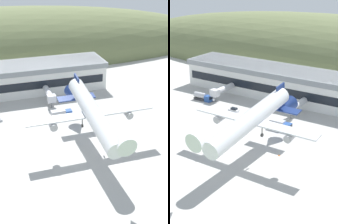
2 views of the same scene
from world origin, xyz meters
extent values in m
plane|color=#B7B5AF|center=(0.00, 0.00, 0.00)|extent=(408.09, 408.09, 0.00)
ellipsoid|color=#667047|center=(-15.84, 118.25, 0.00)|extent=(316.42, 80.94, 57.63)
cube|color=white|center=(-14.12, 57.47, 6.30)|extent=(89.05, 17.90, 12.60)
cube|color=gray|center=(-14.12, 57.47, 11.47)|extent=(90.25, 19.10, 2.27)
cube|color=black|center=(-14.12, 48.47, 5.67)|extent=(85.49, 0.16, 3.53)
cylinder|color=silver|center=(-33.22, 42.33, 4.00)|extent=(2.60, 12.37, 2.60)
cube|color=silver|center=(-33.22, 36.15, 4.00)|extent=(3.38, 2.86, 2.86)
cylinder|color=slate|center=(-33.22, 36.65, 2.00)|extent=(0.36, 0.36, 4.00)
cylinder|color=silver|center=(2.18, 42.58, 4.00)|extent=(2.60, 11.87, 2.60)
cube|color=silver|center=(2.18, 36.64, 4.00)|extent=(3.38, 2.86, 2.86)
cylinder|color=slate|center=(2.18, 37.14, 2.00)|extent=(0.36, 0.36, 4.00)
cylinder|color=silver|center=(7.52, 2.24, 13.03)|extent=(5.13, 36.71, 9.59)
cone|color=silver|center=(7.52, -18.60, 15.63)|extent=(5.03, 6.23, 5.69)
cone|color=navy|center=(7.52, 23.59, 10.37)|extent=(5.03, 7.25, 5.82)
cube|color=navy|center=(7.52, 19.51, 14.93)|extent=(0.50, 5.59, 8.62)
cube|color=navy|center=(7.52, 19.76, 10.85)|extent=(13.35, 3.61, 0.80)
cube|color=silver|center=(7.52, 4.04, 11.91)|extent=(40.47, 3.63, 0.89)
cylinder|color=#9E9EA3|center=(-4.62, 3.51, 10.43)|extent=(2.30, 3.86, 2.73)
cylinder|color=#9E9EA3|center=(19.66, 3.51, 10.43)|extent=(2.30, 3.86, 2.73)
cylinder|color=#2D2D2D|center=(4.70, 4.04, 9.40)|extent=(0.28, 0.28, 2.20)
cylinder|color=#2D2D2D|center=(4.70, 4.04, 8.30)|extent=(0.45, 1.10, 1.10)
cylinder|color=#2D2D2D|center=(10.35, 4.04, 9.40)|extent=(0.28, 0.28, 2.20)
cylinder|color=#2D2D2D|center=(10.35, 4.04, 8.30)|extent=(0.45, 1.10, 1.10)
cylinder|color=#2D2D2D|center=(7.52, -10.39, 11.31)|extent=(0.22, 0.22, 1.98)
cylinder|color=#2D2D2D|center=(7.52, -10.39, 10.32)|extent=(0.30, 0.82, 0.82)
cube|color=silver|center=(-20.14, 31.51, 0.44)|extent=(4.50, 1.84, 0.89)
cube|color=black|center=(-19.92, 31.51, 1.25)|extent=(2.48, 1.55, 0.73)
cube|color=#264C99|center=(-35.90, 34.92, 1.26)|extent=(2.82, 2.67, 2.52)
cube|color=black|center=(-34.52, 34.98, 1.71)|extent=(0.18, 2.16, 1.11)
cube|color=#38383D|center=(-40.11, 34.72, 0.45)|extent=(5.85, 2.56, 0.90)
cylinder|color=#B7B7BC|center=(-40.11, 34.72, 2.11)|extent=(5.56, 2.67, 2.41)
cube|color=#264C99|center=(6.40, 26.95, 1.35)|extent=(2.62, 2.60, 2.70)
cube|color=black|center=(7.70, 27.00, 1.83)|extent=(0.15, 2.14, 1.19)
cube|color=#B7B7BC|center=(2.43, 26.82, 1.59)|extent=(5.48, 2.70, 3.17)
cube|color=orange|center=(13.13, 9.45, 0.01)|extent=(0.52, 0.52, 0.03)
cone|color=orange|center=(13.13, 9.45, 0.31)|extent=(0.40, 0.40, 0.55)
camera|label=1|loc=(-20.73, -75.80, 54.86)|focal=50.00mm
camera|label=2|loc=(62.05, -78.50, 53.84)|focal=60.00mm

